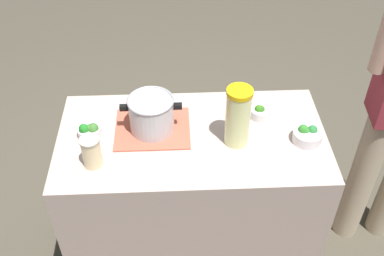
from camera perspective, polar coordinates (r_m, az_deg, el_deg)
ground_plane at (r=2.79m, az=0.00°, el=-13.97°), size 8.00×8.00×0.00m
counter_slab at (r=2.44m, az=0.00°, el=-8.35°), size 1.24×0.65×0.85m
dish_cloth at (r=2.17m, az=-4.85°, el=-0.09°), size 0.35×0.29×0.01m
cooking_pot at (r=2.11m, az=-4.99°, el=1.76°), size 0.28×0.21×0.17m
lemonade_pitcher at (r=2.02m, az=5.63°, el=1.40°), size 0.11×0.11×0.29m
mason_jar at (r=2.00m, az=-12.20°, el=-2.89°), size 0.09×0.09×0.14m
broccoli_bowl_front at (r=2.16m, az=-12.42°, el=-0.34°), size 0.11×0.11×0.08m
broccoli_bowl_center at (r=2.15m, az=13.94°, el=-0.84°), size 0.13×0.13×0.08m
broccoli_bowl_back at (r=2.24m, az=8.36°, el=1.95°), size 0.10×0.10×0.07m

